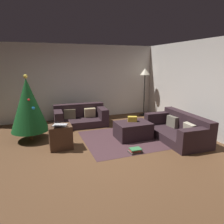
# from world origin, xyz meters

# --- Properties ---
(ground_plane) EXTENTS (6.40, 6.40, 0.00)m
(ground_plane) POSITION_xyz_m (0.00, 0.00, 0.00)
(ground_plane) COLOR brown
(rear_partition) EXTENTS (6.40, 0.12, 2.60)m
(rear_partition) POSITION_xyz_m (0.00, 3.14, 1.30)
(rear_partition) COLOR silver
(rear_partition) RESTS_ON ground_plane
(corner_partition) EXTENTS (0.12, 6.40, 2.60)m
(corner_partition) POSITION_xyz_m (3.14, 0.00, 1.30)
(corner_partition) COLOR silver
(corner_partition) RESTS_ON ground_plane
(couch_left) EXTENTS (1.67, 0.96, 0.66)m
(couch_left) POSITION_xyz_m (0.06, 2.24, 0.26)
(couch_left) COLOR #2D1E23
(couch_left) RESTS_ON ground_plane
(couch_right) EXTENTS (1.00, 1.88, 0.67)m
(couch_right) POSITION_xyz_m (2.25, 0.07, 0.26)
(couch_right) COLOR #2D1E23
(couch_right) RESTS_ON ground_plane
(ottoman) EXTENTS (0.90, 0.67, 0.44)m
(ottoman) POSITION_xyz_m (1.13, 0.55, 0.22)
(ottoman) COLOR #2D1E23
(ottoman) RESTS_ON ground_plane
(gift_box) EXTENTS (0.28, 0.22, 0.14)m
(gift_box) POSITION_xyz_m (1.16, 0.64, 0.51)
(gift_box) COLOR gold
(gift_box) RESTS_ON ottoman
(tv_remote) EXTENTS (0.11, 0.17, 0.02)m
(tv_remote) POSITION_xyz_m (1.25, 0.62, 0.45)
(tv_remote) COLOR black
(tv_remote) RESTS_ON ottoman
(christmas_tree) EXTENTS (0.94, 0.94, 1.70)m
(christmas_tree) POSITION_xyz_m (-1.43, 1.36, 0.93)
(christmas_tree) COLOR brown
(christmas_tree) RESTS_ON ground_plane
(side_table) EXTENTS (0.52, 0.44, 0.56)m
(side_table) POSITION_xyz_m (-0.76, 0.54, 0.28)
(side_table) COLOR #4C3323
(side_table) RESTS_ON ground_plane
(laptop) EXTENTS (0.44, 0.47, 0.17)m
(laptop) POSITION_xyz_m (-0.78, 0.49, 0.61)
(laptop) COLOR silver
(laptop) RESTS_ON side_table
(book_stack) EXTENTS (0.30, 0.23, 0.10)m
(book_stack) POSITION_xyz_m (0.78, -0.31, 0.05)
(book_stack) COLOR #4C423D
(book_stack) RESTS_ON ground_plane
(corner_lamp) EXTENTS (0.36, 0.36, 1.78)m
(corner_lamp) POSITION_xyz_m (2.63, 2.65, 1.52)
(corner_lamp) COLOR black
(corner_lamp) RESTS_ON ground_plane
(area_rug) EXTENTS (2.60, 2.00, 0.01)m
(area_rug) POSITION_xyz_m (1.13, 0.55, 0.00)
(area_rug) COLOR #432A2F
(area_rug) RESTS_ON ground_plane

